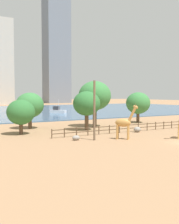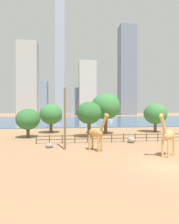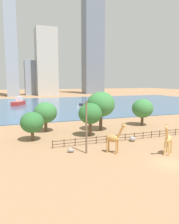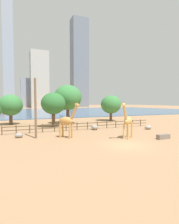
{
  "view_description": "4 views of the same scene",
  "coord_description": "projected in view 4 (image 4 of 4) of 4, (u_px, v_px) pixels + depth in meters",
  "views": [
    {
      "loc": [
        -27.54,
        -23.49,
        6.02
      ],
      "look_at": [
        -1.02,
        22.43,
        2.67
      ],
      "focal_mm": 45.0,
      "sensor_mm": 36.0,
      "label": 1
    },
    {
      "loc": [
        -8.26,
        -14.44,
        4.97
      ],
      "look_at": [
        -2.23,
        35.91,
        4.44
      ],
      "focal_mm": 28.0,
      "sensor_mm": 36.0,
      "label": 2
    },
    {
      "loc": [
        -19.29,
        -21.88,
        10.67
      ],
      "look_at": [
        -2.66,
        22.74,
        3.97
      ],
      "focal_mm": 35.0,
      "sensor_mm": 36.0,
      "label": 3
    },
    {
      "loc": [
        -11.08,
        -15.76,
        4.69
      ],
      "look_at": [
        3.96,
        19.79,
        2.56
      ],
      "focal_mm": 28.0,
      "sensor_mm": 36.0,
      "label": 4
    }
  ],
  "objects": [
    {
      "name": "boulder_near_fence",
      "position": [
        148.0,
        127.0,
        30.44
      ],
      "size": [
        1.28,
        0.94,
        0.71
      ],
      "primitive_type": "ellipsoid",
      "color": "gray",
      "rests_on": "ground"
    },
    {
      "name": "boulder_by_pole",
      "position": [
        95.0,
        127.0,
        29.8
      ],
      "size": [
        1.16,
        1.14,
        0.85
      ],
      "primitive_type": "ellipsoid",
      "color": "gray",
      "rests_on": "ground"
    },
    {
      "name": "tree_left_large",
      "position": [
        68.0,
        98.0,
        38.06
      ],
      "size": [
        6.05,
        6.05,
        8.5
      ],
      "color": "brown",
      "rests_on": "ground"
    },
    {
      "name": "skyline_block_left",
      "position": [
        28.0,
        93.0,
        163.22
      ],
      "size": [
        12.89,
        11.28,
        26.66
      ],
      "primitive_type": "cube",
      "color": "#939EAD",
      "rests_on": "ground"
    },
    {
      "name": "tree_right_small",
      "position": [
        111.0,
        105.0,
        44.28
      ],
      "size": [
        5.11,
        5.11,
        6.46
      ],
      "color": "brown",
      "rests_on": "ground"
    },
    {
      "name": "feeding_trough",
      "position": [
        163.0,
        137.0,
        22.33
      ],
      "size": [
        1.8,
        0.6,
        0.6
      ],
      "primitive_type": "cube",
      "color": "#72665B",
      "rests_on": "ground"
    },
    {
      "name": "giraffe_companion",
      "position": [
        128.0,
        121.0,
        22.67
      ],
      "size": [
        2.97,
        2.43,
        4.84
      ],
      "rotation": [
        0.0,
        0.0,
        3.78
      ],
      "color": "tan",
      "rests_on": "ground"
    },
    {
      "name": "boat_ferry",
      "position": [
        7.0,
        109.0,
        86.17
      ],
      "size": [
        6.67,
        8.79,
        3.68
      ],
      "rotation": [
        0.0,
        0.0,
        4.21
      ],
      "color": "#B22D28",
      "rests_on": "harbor_water"
    },
    {
      "name": "skyline_block_right",
      "position": [
        8.0,
        48.0,
        146.23
      ],
      "size": [
        8.25,
        15.83,
        101.06
      ],
      "primitive_type": "cube",
      "color": "#939EAD",
      "rests_on": "ground"
    },
    {
      "name": "utility_pole",
      "position": [
        36.0,
        108.0,
        22.63
      ],
      "size": [
        0.28,
        0.28,
        7.81
      ],
      "primitive_type": "cylinder",
      "color": "brown",
      "rests_on": "ground"
    },
    {
      "name": "skyline_tower_needle",
      "position": [
        79.0,
        64.0,
        183.01
      ],
      "size": [
        16.68,
        13.05,
        90.87
      ],
      "primitive_type": "cube",
      "color": "slate",
      "rests_on": "ground"
    },
    {
      "name": "tree_left_small",
      "position": [
        53.0,
        104.0,
        32.99
      ],
      "size": [
        4.57,
        4.57,
        6.55
      ],
      "color": "brown",
      "rests_on": "ground"
    },
    {
      "name": "enclosure_fence",
      "position": [
        84.0,
        125.0,
        29.94
      ],
      "size": [
        26.12,
        0.14,
        1.3
      ],
      "color": "#4C3826",
      "rests_on": "ground"
    },
    {
      "name": "boat_sailboat",
      "position": [
        63.0,
        111.0,
        73.69
      ],
      "size": [
        4.62,
        4.8,
        4.41
      ],
      "rotation": [
        0.0,
        0.0,
        5.46
      ],
      "color": "silver",
      "rests_on": "harbor_water"
    },
    {
      "name": "boulder_small",
      "position": [
        19.0,
        135.0,
        23.16
      ],
      "size": [
        1.03,
        0.85,
        0.64
      ],
      "primitive_type": "ellipsoid",
      "color": "gray",
      "rests_on": "ground"
    },
    {
      "name": "ground_plane",
      "position": [
        39.0,
        111.0,
        92.63
      ],
      "size": [
        400.0,
        400.0,
        0.0
      ],
      "primitive_type": "plane",
      "color": "#9E7551"
    },
    {
      "name": "harbor_water",
      "position": [
        39.0,
        111.0,
        89.86
      ],
      "size": [
        180.0,
        86.0,
        0.2
      ],
      "primitive_type": "cube",
      "color": "#3D6084",
      "rests_on": "ground"
    },
    {
      "name": "tree_center_broad",
      "position": [
        11.0,
        105.0,
        36.42
      ],
      "size": [
        4.89,
        4.89,
        6.33
      ],
      "color": "brown",
      "rests_on": "ground"
    },
    {
      "name": "giraffe_tall",
      "position": [
        67.0,
        121.0,
        22.98
      ],
      "size": [
        2.5,
        2.75,
        4.78
      ],
      "rotation": [
        0.0,
        0.0,
        5.43
      ],
      "color": "#C18C47",
      "rests_on": "ground"
    },
    {
      "name": "skyline_tower_glass",
      "position": [
        39.0,
        80.0,
        157.83
      ],
      "size": [
        15.52,
        15.1,
        50.0
      ],
      "primitive_type": "cube",
      "color": "#B7B2A8",
      "rests_on": "ground"
    }
  ]
}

